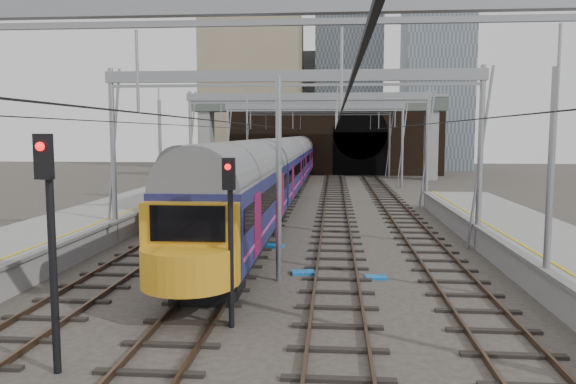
# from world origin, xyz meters

# --- Properties ---
(ground) EXTENTS (160.00, 160.00, 0.00)m
(ground) POSITION_xyz_m (0.00, 0.00, 0.00)
(ground) COLOR #38332D
(ground) RESTS_ON ground
(platform_left) EXTENTS (4.32, 55.00, 1.12)m
(platform_left) POSITION_xyz_m (-10.18, 2.50, 0.55)
(platform_left) COLOR gray
(platform_left) RESTS_ON ground
(tracks) EXTENTS (14.40, 80.00, 0.22)m
(tracks) POSITION_xyz_m (0.00, 15.00, 0.02)
(tracks) COLOR #4C3828
(tracks) RESTS_ON ground
(overhead_line) EXTENTS (16.80, 80.00, 8.00)m
(overhead_line) POSITION_xyz_m (0.00, 21.49, 6.57)
(overhead_line) COLOR gray
(overhead_line) RESTS_ON ground
(retaining_wall) EXTENTS (28.00, 2.75, 9.00)m
(retaining_wall) POSITION_xyz_m (1.40, 51.93, 4.33)
(retaining_wall) COLOR black
(retaining_wall) RESTS_ON ground
(overbridge) EXTENTS (28.00, 3.00, 9.25)m
(overbridge) POSITION_xyz_m (0.00, 46.00, 7.27)
(overbridge) COLOR gray
(overbridge) RESTS_ON ground
(city_skyline) EXTENTS (37.50, 27.50, 60.00)m
(city_skyline) POSITION_xyz_m (2.73, 70.48, 17.09)
(city_skyline) COLOR tan
(city_skyline) RESTS_ON ground
(train_main) EXTENTS (2.76, 63.89, 4.77)m
(train_main) POSITION_xyz_m (-2.00, 29.52, 2.47)
(train_main) COLOR black
(train_main) RESTS_ON ground
(train_second) EXTENTS (2.57, 59.37, 4.49)m
(train_second) POSITION_xyz_m (-6.00, 40.05, 2.35)
(train_second) COLOR black
(train_second) RESTS_ON ground
(signal_near_left) EXTENTS (0.39, 0.47, 5.09)m
(signal_near_left) POSITION_xyz_m (-3.98, -5.91, 3.19)
(signal_near_left) COLOR black
(signal_near_left) RESTS_ON ground
(signal_near_centre) EXTENTS (0.32, 0.45, 4.48)m
(signal_near_centre) POSITION_xyz_m (-0.78, -2.83, 2.86)
(signal_near_centre) COLOR black
(signal_near_centre) RESTS_ON ground
(equip_cover_a) EXTENTS (1.11, 0.91, 0.11)m
(equip_cover_a) POSITION_xyz_m (-0.87, 7.75, 0.06)
(equip_cover_a) COLOR blue
(equip_cover_a) RESTS_ON ground
(equip_cover_b) EXTENTS (0.95, 0.75, 0.10)m
(equip_cover_b) POSITION_xyz_m (0.80, 3.02, 0.05)
(equip_cover_b) COLOR blue
(equip_cover_b) RESTS_ON ground
(equip_cover_c) EXTENTS (0.78, 0.57, 0.09)m
(equip_cover_c) POSITION_xyz_m (3.38, 2.59, 0.04)
(equip_cover_c) COLOR blue
(equip_cover_c) RESTS_ON ground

